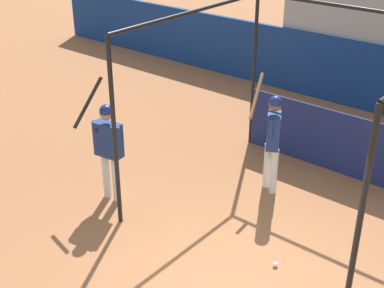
% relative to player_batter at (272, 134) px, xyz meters
% --- Properties ---
extents(batting_cage, '(3.89, 3.80, 3.09)m').
position_rel_player_batter_xyz_m(batting_cage, '(0.60, 0.65, 0.21)').
color(batting_cage, black).
rests_on(batting_cage, ground).
extents(player_batter, '(0.77, 0.77, 1.96)m').
position_rel_player_batter_xyz_m(player_batter, '(0.00, 0.00, 0.00)').
color(player_batter, silver).
rests_on(player_batter, ground).
extents(player_waiting, '(0.79, 0.58, 2.10)m').
position_rel_player_batter_xyz_m(player_waiting, '(-1.93, -1.98, -0.02)').
color(player_waiting, silver).
rests_on(player_waiting, ground).
extents(baseball, '(0.07, 0.07, 0.07)m').
position_rel_player_batter_xyz_m(baseball, '(1.22, -1.75, -1.04)').
color(baseball, white).
rests_on(baseball, ground).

